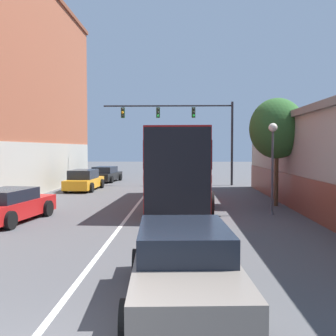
% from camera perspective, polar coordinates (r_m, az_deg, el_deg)
% --- Properties ---
extents(lane_center_line, '(0.14, 42.31, 0.01)m').
position_cam_1_polar(lane_center_line, '(19.68, -4.60, -5.48)').
color(lane_center_line, silver).
rests_on(lane_center_line, ground_plane).
extents(bus, '(3.28, 10.73, 3.74)m').
position_cam_1_polar(bus, '(20.09, 2.15, 0.67)').
color(bus, maroon).
rests_on(bus, ground_plane).
extents(hatchback_foreground, '(2.29, 4.75, 1.39)m').
position_cam_1_polar(hatchback_foreground, '(7.51, 2.37, -14.06)').
color(hatchback_foreground, slate).
rests_on(hatchback_foreground, ground_plane).
extents(parked_car_left_near, '(2.40, 4.58, 1.30)m').
position_cam_1_polar(parked_car_left_near, '(34.09, -9.05, -0.93)').
color(parked_car_left_near, black).
rests_on(parked_car_left_near, ground_plane).
extents(parked_car_left_mid, '(2.05, 4.72, 1.41)m').
position_cam_1_polar(parked_car_left_mid, '(27.40, -12.07, -1.78)').
color(parked_car_left_mid, orange).
rests_on(parked_car_left_mid, ground_plane).
extents(parked_car_left_far, '(2.41, 4.70, 1.29)m').
position_cam_1_polar(parked_car_left_far, '(16.49, -22.05, -5.10)').
color(parked_car_left_far, red).
rests_on(parked_car_left_far, ground_plane).
extents(traffic_signal_gantry, '(10.04, 0.36, 6.44)m').
position_cam_1_polar(traffic_signal_gantry, '(30.56, 2.89, 6.64)').
color(traffic_signal_gantry, black).
rests_on(traffic_signal_gantry, ground_plane).
extents(street_lamp, '(0.38, 0.38, 3.94)m').
position_cam_1_polar(street_lamp, '(17.45, 14.94, 1.94)').
color(street_lamp, '#47474C').
rests_on(street_lamp, ground_plane).
extents(street_tree_near, '(2.71, 2.44, 5.33)m').
position_cam_1_polar(street_tree_near, '(20.15, 15.54, 5.53)').
color(street_tree_near, '#4C3823').
rests_on(street_tree_near, ground_plane).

